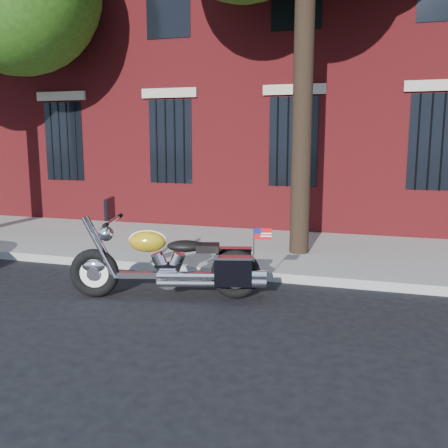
% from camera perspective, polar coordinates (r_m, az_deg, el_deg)
% --- Properties ---
extents(ground, '(120.00, 120.00, 0.00)m').
position_cam_1_polar(ground, '(6.97, 0.78, -9.32)').
color(ground, black).
rests_on(ground, ground).
extents(curb, '(40.00, 0.16, 0.15)m').
position_cam_1_polar(curb, '(8.22, 3.47, -5.80)').
color(curb, gray).
rests_on(curb, ground).
extents(sidewalk, '(40.00, 3.60, 0.15)m').
position_cam_1_polar(sidewalk, '(10.00, 5.99, -3.02)').
color(sidewalk, gray).
rests_on(sidewalk, ground).
extents(building, '(26.00, 10.08, 12.00)m').
position_cam_1_polar(building, '(16.90, 11.15, 22.30)').
color(building, maroon).
rests_on(building, ground).
extents(motorcycle, '(2.88, 1.27, 1.45)m').
position_cam_1_polar(motorcycle, '(7.17, -5.66, -4.71)').
color(motorcycle, black).
rests_on(motorcycle, ground).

